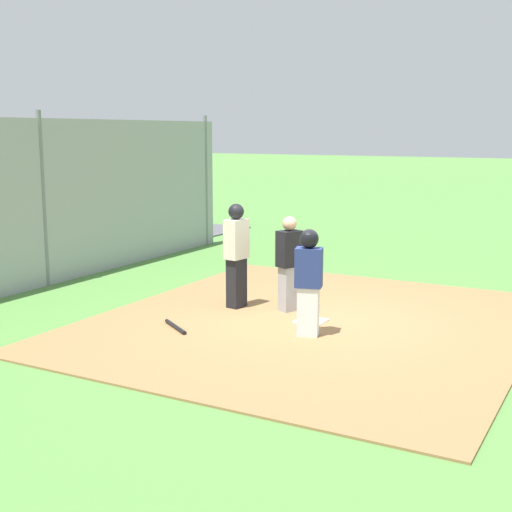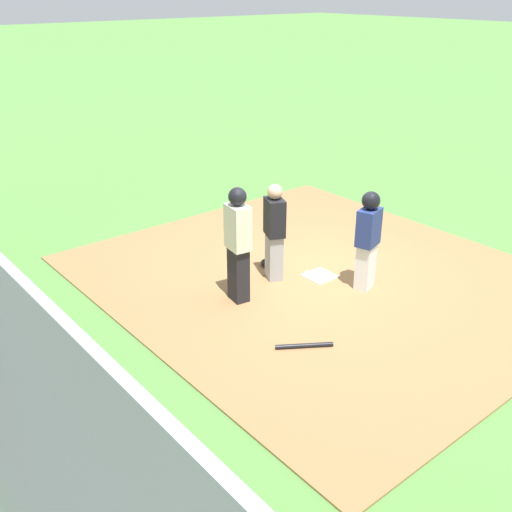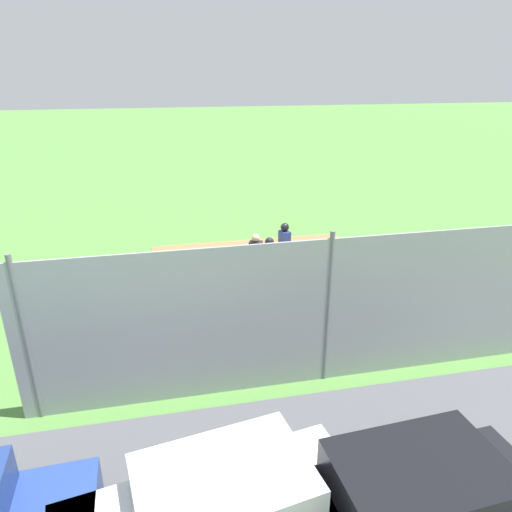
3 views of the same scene
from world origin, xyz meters
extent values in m
plane|color=#51843D|center=(0.00, 0.00, 0.00)|extent=(140.00, 140.00, 0.00)
cube|color=olive|center=(0.00, 0.00, 0.01)|extent=(7.20, 6.40, 0.03)
cube|color=white|center=(0.00, 0.00, 0.04)|extent=(0.44, 0.44, 0.02)
cube|color=#9E9EA3|center=(-0.44, -0.60, 0.40)|extent=(0.36, 0.32, 0.75)
cube|color=black|center=(-0.44, -0.60, 1.07)|extent=(0.45, 0.39, 0.59)
sphere|color=tan|center=(-0.44, -0.60, 1.48)|extent=(0.23, 0.23, 0.23)
cube|color=black|center=(-0.23, -1.48, 0.45)|extent=(0.33, 0.26, 0.83)
cube|color=beige|center=(-0.23, -1.48, 1.19)|extent=(0.41, 0.31, 0.66)
sphere|color=black|center=(-0.23, -1.48, 1.65)|extent=(0.26, 0.26, 0.26)
cube|color=silver|center=(0.70, 0.27, 0.39)|extent=(0.30, 0.35, 0.72)
cube|color=navy|center=(0.70, 0.27, 1.04)|extent=(0.36, 0.44, 0.57)
sphere|color=tan|center=(0.70, 0.27, 1.44)|extent=(0.23, 0.23, 0.23)
sphere|color=black|center=(0.70, 0.27, 1.46)|extent=(0.28, 0.28, 0.28)
cylinder|color=black|center=(1.35, -1.63, 0.06)|extent=(0.47, 0.66, 0.06)
ellipsoid|color=black|center=(-0.83, -0.40, 0.09)|extent=(0.24, 0.20, 0.12)
sphere|color=white|center=(-0.17, -0.12, 0.07)|extent=(0.07, 0.07, 0.07)
camera|label=1|loc=(9.62, 4.30, 2.97)|focal=48.82mm
camera|label=2|loc=(6.01, -6.28, 4.34)|focal=41.81mm
camera|label=3|loc=(-3.15, -13.46, 6.21)|focal=32.68mm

